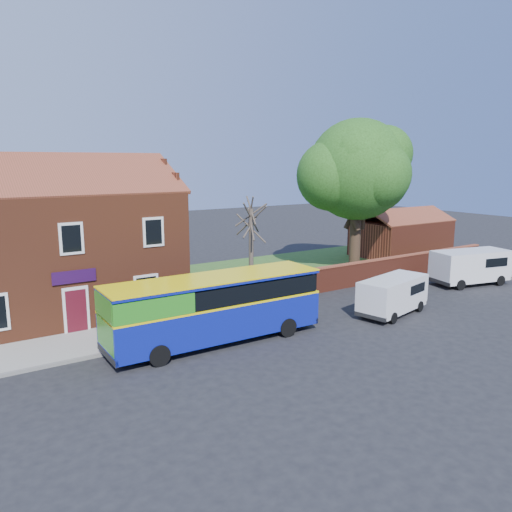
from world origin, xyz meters
TOP-DOWN VIEW (x-y plane):
  - ground at (0.00, 0.00)m, footprint 120.00×120.00m
  - pavement at (-7.00, 5.75)m, footprint 18.00×3.50m
  - kerb at (-7.00, 4.00)m, footprint 18.00×0.15m
  - grass_strip at (13.00, 13.00)m, footprint 26.00×12.00m
  - shop_building at (-7.02, 11.50)m, footprint 12.30×8.13m
  - boundary_wall at (13.00, 7.00)m, footprint 22.00×0.38m
  - outbuilding at (22.00, 13.00)m, footprint 8.20×5.06m
  - bus at (-2.34, 2.86)m, footprint 10.02×2.67m
  - van_near at (8.01, 1.40)m, footprint 4.82×2.77m
  - van_far at (17.45, 3.13)m, footprint 5.54×3.15m
  - large_tree at (13.69, 10.29)m, footprint 9.13×7.23m
  - bare_tree at (4.28, 9.70)m, footprint 2.14×2.55m

SIDE VIEW (x-z plane):
  - ground at x=0.00m, z-range 0.00..0.00m
  - grass_strip at x=13.00m, z-range 0.00..0.04m
  - pavement at x=-7.00m, z-range 0.00..0.12m
  - kerb at x=-7.00m, z-range 0.00..0.14m
  - boundary_wall at x=13.00m, z-range 0.01..1.61m
  - van_near at x=8.01m, z-range 0.12..2.10m
  - van_far at x=17.45m, z-range 0.14..2.43m
  - outbuilding at x=22.00m, z-range -0.48..3.69m
  - bus at x=-2.34m, z-range 0.21..3.25m
  - bare_tree at x=4.28m, z-range 0.07..5.78m
  - shop_building at x=-7.02m, z-range -1.84..8.66m
  - large_tree at x=13.69m, z-range 1.72..12.86m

